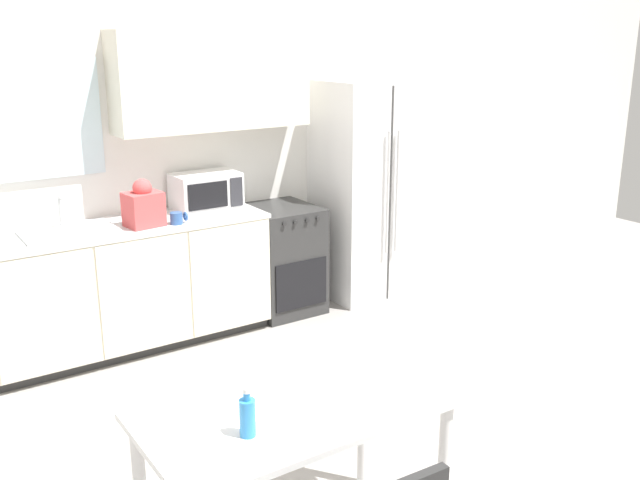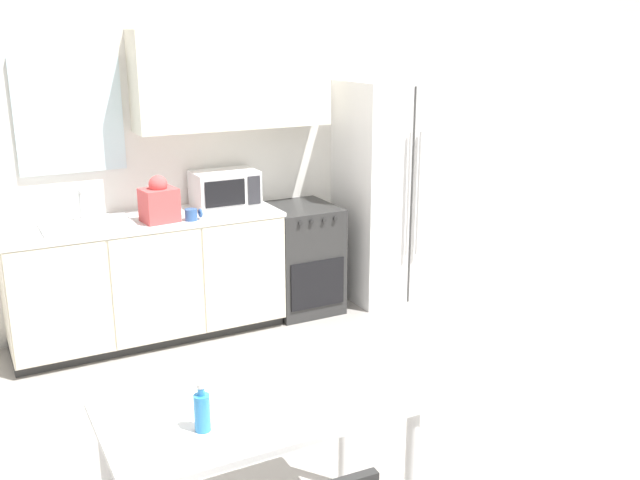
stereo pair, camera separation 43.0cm
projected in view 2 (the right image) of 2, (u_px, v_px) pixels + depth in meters
The scene contains 11 objects.
ground_plane at pixel (313, 455), 3.96m from camera, with size 12.00×12.00×0.00m, color gray.
wall_back at pixel (184, 141), 5.54m from camera, with size 12.00×0.38×2.70m.
kitchen_counter at pixel (148, 279), 5.36m from camera, with size 2.03×0.64×0.94m.
oven_range at pixel (301, 258), 5.94m from camera, with size 0.55×0.63×0.89m.
refrigerator at pixel (389, 191), 6.16m from camera, with size 0.78×0.71×1.88m.
kitchen_sink at pixel (86, 224), 5.05m from camera, with size 0.62×0.40×0.23m.
microwave at pixel (225, 188), 5.59m from camera, with size 0.50×0.34×0.28m.
coffee_mug at pixel (192, 215), 5.19m from camera, with size 0.12×0.09×0.08m.
grocery_bag_0 at pixel (159, 202), 5.13m from camera, with size 0.27×0.24×0.34m.
dining_table at pixel (259, 427), 3.00m from camera, with size 1.29×0.71×0.78m.
drink_bottle at pixel (202, 411), 2.74m from camera, with size 0.06×0.06×0.20m.
Camera 2 is at (-1.58, -3.08, 2.26)m, focal length 40.00 mm.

